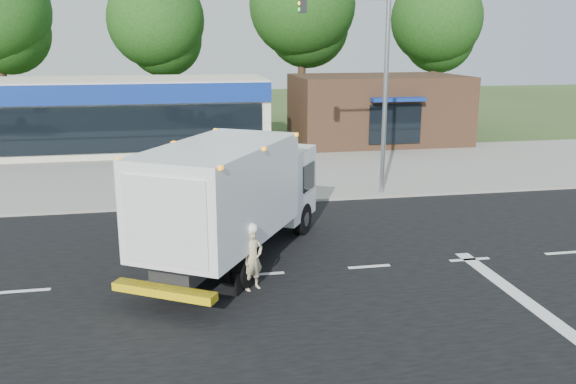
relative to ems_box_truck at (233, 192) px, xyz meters
name	(u,v)px	position (x,y,z in m)	size (l,w,h in m)	color
ground	(369,267)	(3.62, -1.20, -2.02)	(120.00, 120.00, 0.00)	#385123
road_asphalt	(369,267)	(3.62, -1.20, -2.02)	(60.00, 14.00, 0.02)	black
sidewalk	(306,193)	(3.62, 7.00, -1.96)	(60.00, 2.40, 0.12)	gray
parking_apron	(281,166)	(3.62, 12.80, -2.01)	(60.00, 9.00, 0.02)	gray
lane_markings	(435,282)	(4.97, -2.55, -2.01)	(55.20, 7.00, 0.01)	silver
ems_box_truck	(233,192)	(0.00, 0.00, 0.00)	(6.15, 8.04, 3.51)	black
emergency_worker	(253,257)	(0.25, -2.12, -1.16)	(0.71, 0.63, 1.75)	tan
retail_strip_mall	(103,115)	(-5.38, 18.73, -0.01)	(18.00, 6.20, 4.00)	beige
brown_storefront	(378,109)	(10.62, 18.78, -0.02)	(10.00, 6.70, 4.00)	#382316
traffic_signal_pole	(370,71)	(5.97, 6.40, 2.90)	(3.51, 0.25, 8.00)	gray
background_trees	(232,20)	(2.77, 26.96, 5.36)	(36.77, 7.39, 12.10)	#332114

